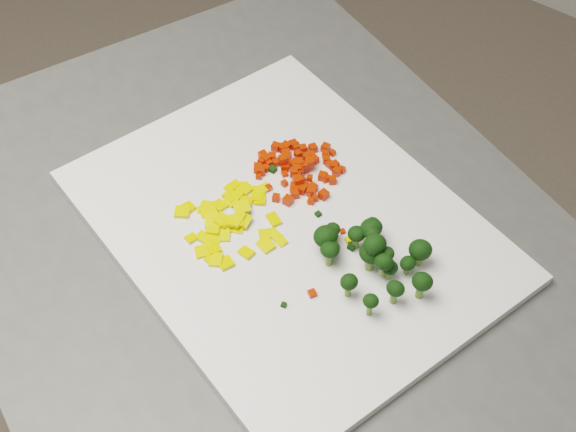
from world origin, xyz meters
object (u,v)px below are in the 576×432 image
Objects in this scene: cutting_board at (288,225)px; broccoli_pile at (378,252)px; pepper_pile at (232,219)px; carrot_pile at (300,164)px.

cutting_board is 0.12m from broccoli_pile.
pepper_pile is at bearing -163.21° from broccoli_pile.
carrot_pile is 0.16m from broccoli_pile.
broccoli_pile reaches higher than cutting_board.
pepper_pile is at bearing -139.47° from cutting_board.
carrot_pile is 0.83× the size of broccoli_pile.
pepper_pile is 0.97× the size of broccoli_pile.
carrot_pile is at bearing 83.66° from pepper_pile.
broccoli_pile is at bearing 3.96° from cutting_board.
broccoli_pile is (0.15, -0.06, 0.01)m from carrot_pile.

